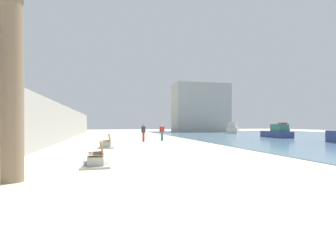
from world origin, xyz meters
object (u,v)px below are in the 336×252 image
Objects in this scene: boat_far_right at (281,129)px; boat_outer at (277,133)px; boat_nearest at (233,129)px; person_standing at (162,131)px; bench_far at (107,144)px; person_walking at (143,131)px; bench_near at (96,160)px.

boat_far_right is 1.20× the size of boat_outer.
boat_outer is at bearing -97.44° from boat_nearest.
bench_far is at bearing -129.88° from person_standing.
person_standing is at bearing 25.90° from person_walking.
boat_nearest is at bearing 46.08° from person_standing.
boat_nearest is (19.16, 18.78, -0.20)m from person_walking.
boat_outer is (20.58, 9.01, 0.40)m from bench_far.
boat_outer is (-2.00, -15.31, -0.17)m from boat_nearest.
boat_nearest is 15.44m from boat_outer.
boat_outer is at bearing -128.29° from boat_far_right.
boat_outer is (20.99, 17.14, 0.40)m from bench_near.
boat_far_right reaches higher than bench_near.
person_walking reaches higher than boat_outer.
person_standing is at bearing 68.20° from bench_near.
boat_nearest is (22.99, 32.44, 0.58)m from bench_near.
person_standing is at bearing -170.66° from boat_outer.
boat_outer is (17.16, 3.47, -0.38)m from person_walking.
person_standing reaches higher than bench_far.
bench_near is 0.35× the size of boat_far_right.
boat_far_right is (36.26, 36.48, 0.52)m from bench_near.
person_standing is 24.70m from boat_nearest.
bench_near is at bearing -134.83° from boat_far_right.
person_walking is 17.51m from boat_outer.
person_standing is at bearing -133.92° from boat_nearest.
boat_far_right is 1.26× the size of boat_nearest.
boat_outer is at bearing 9.34° from person_standing.
person_walking is 0.36× the size of boat_nearest.
person_walking is 26.82m from boat_nearest.
person_walking is 1.02× the size of person_standing.
bench_far is at bearing -121.74° from person_walking.
person_walking is (3.84, 13.66, 0.78)m from bench_near.
bench_near is at bearing -111.80° from person_standing.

